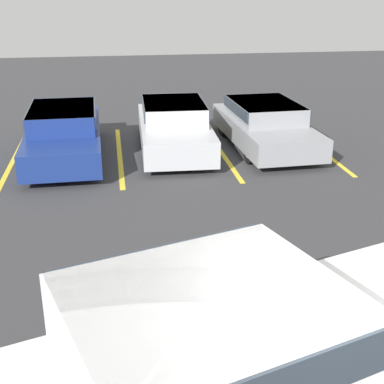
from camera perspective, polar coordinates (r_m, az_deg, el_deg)
stall_stripe_a at (r=14.07m, az=-18.49°, el=3.31°), size 0.12×5.05×0.01m
stall_stripe_b at (r=13.85m, az=-7.73°, el=3.97°), size 0.12×5.05×0.01m
stall_stripe_c at (r=14.12m, az=3.01°, el=4.49°), size 0.12×5.05×0.01m
stall_stripe_d at (r=14.87m, az=13.02°, el=4.83°), size 0.12×5.05×0.01m
pickup_truck at (r=4.89m, az=5.09°, el=-19.52°), size 6.43×3.78×1.89m
parked_sedan_a at (r=13.74m, az=-13.52°, el=6.32°), size 1.87×4.69×1.25m
parked_sedan_b at (r=13.96m, az=-1.94°, el=7.15°), size 1.87×4.33×1.27m
parked_sedan_c at (r=14.43m, az=7.78°, el=7.32°), size 1.99×4.53×1.19m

